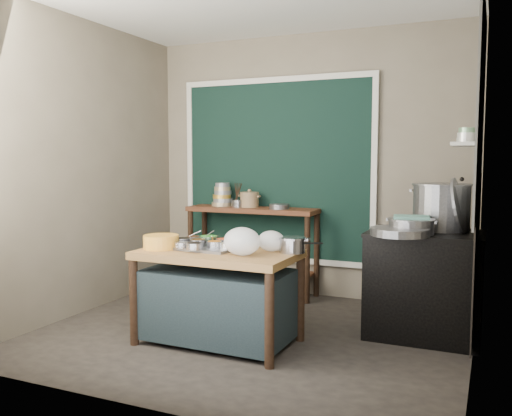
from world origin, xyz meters
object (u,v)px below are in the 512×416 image
at_px(stock_pot, 441,207).
at_px(steamer, 411,226).
at_px(condiment_tray, 206,248).
at_px(yellow_basin, 161,242).
at_px(stove_block, 424,286).
at_px(back_counter, 252,251).
at_px(utensil_cup, 238,203).
at_px(saucepan, 292,245).
at_px(prep_table, 218,297).
at_px(ceramic_crock, 249,201).

bearing_deg(stock_pot, steamer, -119.29).
height_order(condiment_tray, yellow_basin, yellow_basin).
distance_m(condiment_tray, steamer, 1.67).
bearing_deg(stove_block, steamer, -117.41).
bearing_deg(stock_pot, yellow_basin, -151.87).
height_order(back_counter, steamer, steamer).
distance_m(back_counter, utensil_cup, 0.54).
bearing_deg(stock_pot, stove_block, -121.25).
distance_m(back_counter, yellow_basin, 1.70).
relative_size(saucepan, steamer, 0.58).
height_order(prep_table, ceramic_crock, ceramic_crock).
bearing_deg(stock_pot, utensil_cup, 166.28).
xyz_separation_m(back_counter, utensil_cup, (-0.16, -0.03, 0.52)).
bearing_deg(utensil_cup, prep_table, -69.84).
bearing_deg(stove_block, saucepan, -143.68).
bearing_deg(yellow_basin, utensil_cup, 93.29).
xyz_separation_m(prep_table, utensil_cup, (-0.57, 1.55, 0.62)).
bearing_deg(yellow_basin, back_counter, 87.71).
bearing_deg(back_counter, steamer, -26.79).
height_order(ceramic_crock, stock_pot, stock_pot).
bearing_deg(prep_table, ceramic_crock, 106.44).
distance_m(utensil_cup, ceramic_crock, 0.13).
xyz_separation_m(utensil_cup, steamer, (1.97, -0.88, -0.05)).
xyz_separation_m(prep_table, condiment_tray, (-0.13, 0.04, 0.39)).
height_order(yellow_basin, steamer, steamer).
bearing_deg(ceramic_crock, stock_pot, -16.01).
relative_size(prep_table, steamer, 3.27).
bearing_deg(ceramic_crock, prep_table, -74.32).
height_order(saucepan, stock_pot, stock_pot).
distance_m(saucepan, utensil_cup, 1.79).
relative_size(back_counter, ceramic_crock, 6.72).
bearing_deg(stove_block, ceramic_crock, 158.80).
bearing_deg(steamer, saucepan, -149.04).
xyz_separation_m(yellow_basin, ceramic_crock, (0.02, 1.69, 0.22)).
xyz_separation_m(back_counter, condiment_tray, (0.27, -1.54, 0.29)).
height_order(prep_table, saucepan, saucepan).
distance_m(stove_block, yellow_basin, 2.21).
xyz_separation_m(condiment_tray, steamer, (1.53, 0.63, 0.18)).
relative_size(back_counter, stock_pot, 2.90).
xyz_separation_m(saucepan, utensil_cup, (-1.13, 1.38, 0.18)).
relative_size(prep_table, saucepan, 5.67).
xyz_separation_m(yellow_basin, stock_pot, (2.07, 1.11, 0.27)).
distance_m(yellow_basin, steamer, 2.02).
bearing_deg(yellow_basin, steamer, 22.01).
relative_size(saucepan, utensil_cup, 1.61).
bearing_deg(stock_pot, saucepan, -140.47).
xyz_separation_m(prep_table, stock_pot, (1.59, 1.02, 0.70)).
height_order(condiment_tray, saucepan, saucepan).
bearing_deg(utensil_cup, yellow_basin, -86.71).
distance_m(stove_block, steamer, 0.56).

